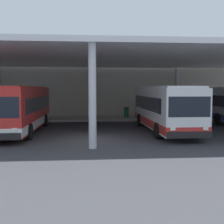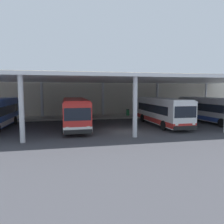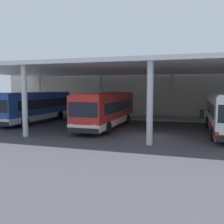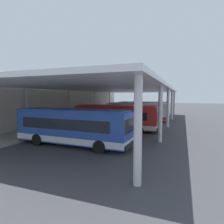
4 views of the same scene
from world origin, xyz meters
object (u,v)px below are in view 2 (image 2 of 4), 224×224
object	(u,v)px
bus_second_bay	(75,113)
bus_far_bay	(211,110)
bus_middle_bay	(161,111)
banner_sign	(13,106)
bench_waiting	(150,112)
trash_bin	(128,112)

from	to	relation	value
bus_second_bay	bus_far_bay	bearing A→B (deg)	0.10
bus_middle_bay	bus_far_bay	world-z (taller)	same
bus_far_bay	banner_sign	bearing A→B (deg)	163.12
bus_middle_bay	bench_waiting	bearing A→B (deg)	75.46
bench_waiting	banner_sign	distance (m)	20.25
bench_waiting	bus_middle_bay	bearing A→B (deg)	-104.54
banner_sign	bench_waiting	bearing A→B (deg)	2.49
bus_middle_bay	trash_bin	xyz separation A→B (m)	(-1.55, 8.58, -0.98)
bus_middle_bay	bus_second_bay	bearing A→B (deg)	178.65
bus_second_bay	trash_bin	xyz separation A→B (m)	(8.48, 8.34, -0.98)
banner_sign	trash_bin	bearing A→B (deg)	2.77
bus_middle_bay	bus_far_bay	bearing A→B (deg)	2.23
bench_waiting	banner_sign	bearing A→B (deg)	-177.51
bus_second_bay	bus_far_bay	xyz separation A→B (m)	(16.88, 0.03, 0.00)
trash_bin	banner_sign	bearing A→B (deg)	-177.23
trash_bin	bus_middle_bay	bearing A→B (deg)	-79.76
bus_second_bay	bench_waiting	size ratio (longest dim) A/B	5.86
bus_far_bay	trash_bin	world-z (taller)	bus_far_bay
bench_waiting	bus_second_bay	bearing A→B (deg)	-145.55
bus_far_bay	trash_bin	bearing A→B (deg)	135.29
bus_middle_bay	bus_far_bay	xyz separation A→B (m)	(6.84, 0.27, 0.00)
banner_sign	bus_middle_bay	bearing A→B (deg)	-23.46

